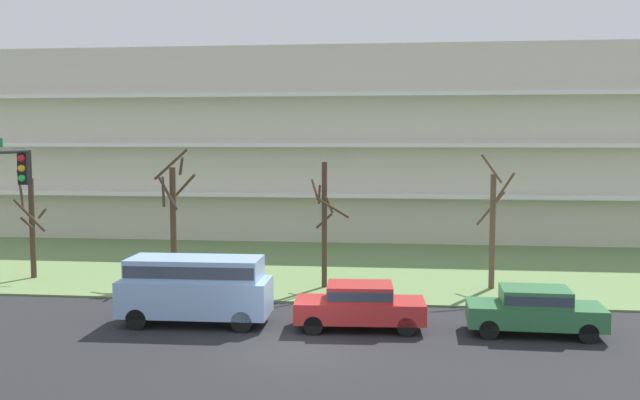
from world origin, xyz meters
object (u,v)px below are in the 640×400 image
object	(u,v)px
sedan_red_center_left	(360,304)
tree_far_left	(32,225)
van_blue_near_left	(195,285)
tree_center	(324,222)
tree_left	(173,215)
tree_right	(493,225)
sedan_green_center_right	(535,309)

from	to	relation	value
sedan_red_center_left	tree_far_left	bearing A→B (deg)	-27.10
tree_far_left	van_blue_near_left	bearing A→B (deg)	-34.98
van_blue_near_left	tree_far_left	bearing A→B (deg)	-36.19
tree_far_left	tree_center	distance (m)	13.63
tree_center	tree_left	bearing A→B (deg)	174.75
tree_far_left	tree_left	world-z (taller)	tree_left
sedan_red_center_left	tree_left	bearing A→B (deg)	-41.64
tree_far_left	tree_left	distance (m)	6.72
tree_center	tree_right	distance (m)	7.21
tree_center	sedan_red_center_left	xyz separation A→B (m)	(1.90, -6.34, -2.04)
tree_center	sedan_green_center_right	xyz separation A→B (m)	(7.70, -6.34, -2.04)
tree_left	tree_center	size ratio (longest dim) A/B	1.10
tree_far_left	van_blue_near_left	size ratio (longest dim) A/B	0.97
tree_right	sedan_red_center_left	world-z (taller)	tree_right
van_blue_near_left	sedan_red_center_left	size ratio (longest dim) A/B	1.17
tree_left	van_blue_near_left	world-z (taller)	tree_left
tree_left	tree_center	xyz separation A→B (m)	(6.93, -0.64, -0.18)
tree_left	tree_center	bearing A→B (deg)	-5.25
tree_far_left	tree_right	size ratio (longest dim) A/B	0.87
tree_far_left	tree_right	distance (m)	20.80
tree_center	van_blue_near_left	distance (m)	7.57
sedan_green_center_right	tree_center	bearing A→B (deg)	-37.69
tree_center	van_blue_near_left	world-z (taller)	tree_center
tree_left	van_blue_near_left	distance (m)	7.81
tree_left	sedan_red_center_left	distance (m)	11.47
tree_left	tree_center	world-z (taller)	tree_left
sedan_red_center_left	sedan_green_center_right	distance (m)	5.80
van_blue_near_left	tree_right	bearing A→B (deg)	-149.05
tree_right	sedan_green_center_right	xyz separation A→B (m)	(0.52, -6.94, -1.94)
tree_far_left	sedan_red_center_left	distance (m)	17.04
tree_right	sedan_green_center_right	world-z (taller)	tree_right
tree_center	tree_right	size ratio (longest dim) A/B	0.94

